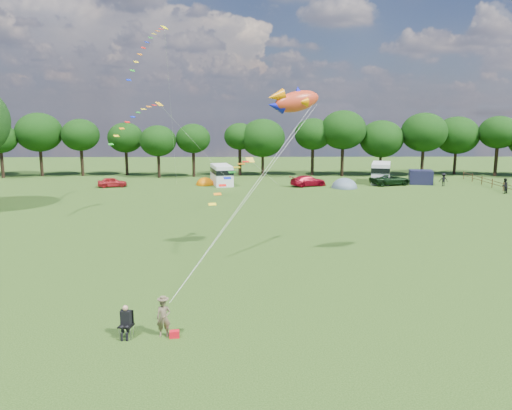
{
  "coord_description": "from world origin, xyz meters",
  "views": [
    {
      "loc": [
        -0.43,
        -23.45,
        9.8
      ],
      "look_at": [
        0.0,
        8.0,
        4.0
      ],
      "focal_mm": 35.0,
      "sensor_mm": 36.0,
      "label": 1
    }
  ],
  "objects_px": {
    "camp_chair": "(126,318)",
    "car_d": "(390,179)",
    "tent_greyblue": "(344,188)",
    "campervan_d": "(381,172)",
    "fish_kite": "(293,101)",
    "walker_b": "(443,180)",
    "walker_a": "(505,186)",
    "car_c": "(308,181)",
    "campervan_c": "(222,174)",
    "car_a": "(112,182)",
    "kite_flyer": "(164,318)",
    "tent_orange": "(205,185)"
  },
  "relations": [
    {
      "from": "car_c",
      "to": "car_d",
      "type": "xyz_separation_m",
      "value": [
        11.47,
        0.96,
        0.05
      ]
    },
    {
      "from": "camp_chair",
      "to": "walker_a",
      "type": "distance_m",
      "value": 54.37
    },
    {
      "from": "campervan_c",
      "to": "walker_a",
      "type": "relative_size",
      "value": 3.15
    },
    {
      "from": "car_c",
      "to": "walker_b",
      "type": "xyz_separation_m",
      "value": [
        18.4,
        -0.25,
        0.18
      ]
    },
    {
      "from": "car_a",
      "to": "fish_kite",
      "type": "xyz_separation_m",
      "value": [
        21.29,
        -33.82,
        9.91
      ]
    },
    {
      "from": "car_d",
      "to": "fish_kite",
      "type": "height_order",
      "value": "fish_kite"
    },
    {
      "from": "car_d",
      "to": "kite_flyer",
      "type": "bearing_deg",
      "value": 137.16
    },
    {
      "from": "campervan_d",
      "to": "car_c",
      "type": "bearing_deg",
      "value": 123.08
    },
    {
      "from": "car_d",
      "to": "walker_a",
      "type": "distance_m",
      "value": 14.25
    },
    {
      "from": "tent_greyblue",
      "to": "campervan_d",
      "type": "bearing_deg",
      "value": 38.14
    },
    {
      "from": "tent_orange",
      "to": "walker_b",
      "type": "bearing_deg",
      "value": -3.1
    },
    {
      "from": "camp_chair",
      "to": "car_d",
      "type": "bearing_deg",
      "value": 72.69
    },
    {
      "from": "campervan_c",
      "to": "camp_chair",
      "type": "height_order",
      "value": "campervan_c"
    },
    {
      "from": "kite_flyer",
      "to": "car_d",
      "type": "bearing_deg",
      "value": 58.56
    },
    {
      "from": "fish_kite",
      "to": "walker_b",
      "type": "height_order",
      "value": "fish_kite"
    },
    {
      "from": "car_d",
      "to": "walker_a",
      "type": "relative_size",
      "value": 2.98
    },
    {
      "from": "campervan_d",
      "to": "car_d",
      "type": "bearing_deg",
      "value": -145.79
    },
    {
      "from": "car_a",
      "to": "campervan_c",
      "type": "xyz_separation_m",
      "value": [
        14.61,
        2.11,
        0.82
      ]
    },
    {
      "from": "car_c",
      "to": "walker_b",
      "type": "height_order",
      "value": "walker_b"
    },
    {
      "from": "kite_flyer",
      "to": "fish_kite",
      "type": "distance_m",
      "value": 16.83
    },
    {
      "from": "walker_b",
      "to": "camp_chair",
      "type": "bearing_deg",
      "value": 59.57
    },
    {
      "from": "walker_b",
      "to": "tent_greyblue",
      "type": "bearing_deg",
      "value": 9.7
    },
    {
      "from": "campervan_c",
      "to": "campervan_d",
      "type": "distance_m",
      "value": 22.67
    },
    {
      "from": "camp_chair",
      "to": "fish_kite",
      "type": "xyz_separation_m",
      "value": [
        8.32,
        12.05,
        9.68
      ]
    },
    {
      "from": "campervan_d",
      "to": "fish_kite",
      "type": "height_order",
      "value": "fish_kite"
    },
    {
      "from": "fish_kite",
      "to": "walker_b",
      "type": "relative_size",
      "value": 2.13
    },
    {
      "from": "tent_greyblue",
      "to": "kite_flyer",
      "type": "xyz_separation_m",
      "value": [
        -16.51,
        -44.73,
        0.84
      ]
    },
    {
      "from": "camp_chair",
      "to": "walker_a",
      "type": "xyz_separation_m",
      "value": [
        37.09,
        39.75,
        0.07
      ]
    },
    {
      "from": "campervan_d",
      "to": "walker_a",
      "type": "xyz_separation_m",
      "value": [
        12.84,
        -9.77,
        -0.6
      ]
    },
    {
      "from": "camp_chair",
      "to": "kite_flyer",
      "type": "bearing_deg",
      "value": 10.98
    },
    {
      "from": "tent_orange",
      "to": "kite_flyer",
      "type": "relative_size",
      "value": 1.65
    },
    {
      "from": "tent_orange",
      "to": "walker_a",
      "type": "relative_size",
      "value": 1.49
    },
    {
      "from": "car_a",
      "to": "tent_greyblue",
      "type": "distance_m",
      "value": 31.16
    },
    {
      "from": "car_a",
      "to": "fish_kite",
      "type": "height_order",
      "value": "fish_kite"
    },
    {
      "from": "car_c",
      "to": "kite_flyer",
      "type": "distance_m",
      "value": 47.78
    },
    {
      "from": "car_c",
      "to": "car_d",
      "type": "relative_size",
      "value": 0.85
    },
    {
      "from": "campervan_d",
      "to": "camp_chair",
      "type": "xyz_separation_m",
      "value": [
        -24.25,
        -49.52,
        -0.66
      ]
    },
    {
      "from": "tent_greyblue",
      "to": "walker_a",
      "type": "relative_size",
      "value": 2.02
    },
    {
      "from": "tent_orange",
      "to": "kite_flyer",
      "type": "distance_m",
      "value": 47.86
    },
    {
      "from": "car_c",
      "to": "fish_kite",
      "type": "relative_size",
      "value": 1.25
    },
    {
      "from": "walker_a",
      "to": "campervan_d",
      "type": "bearing_deg",
      "value": -70.01
    },
    {
      "from": "car_c",
      "to": "car_a",
      "type": "bearing_deg",
      "value": 69.12
    },
    {
      "from": "camp_chair",
      "to": "fish_kite",
      "type": "bearing_deg",
      "value": 65.93
    },
    {
      "from": "car_a",
      "to": "walker_a",
      "type": "height_order",
      "value": "walker_a"
    },
    {
      "from": "car_c",
      "to": "walker_a",
      "type": "xyz_separation_m",
      "value": [
        23.58,
        -6.54,
        0.23
      ]
    },
    {
      "from": "kite_flyer",
      "to": "walker_a",
      "type": "xyz_separation_m",
      "value": [
        35.43,
        39.74,
        0.09
      ]
    },
    {
      "from": "campervan_c",
      "to": "walker_b",
      "type": "relative_size",
      "value": 3.33
    },
    {
      "from": "camp_chair",
      "to": "fish_kite",
      "type": "relative_size",
      "value": 0.38
    },
    {
      "from": "car_a",
      "to": "walker_b",
      "type": "relative_size",
      "value": 2.18
    },
    {
      "from": "car_c",
      "to": "tent_orange",
      "type": "relative_size",
      "value": 1.7
    }
  ]
}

